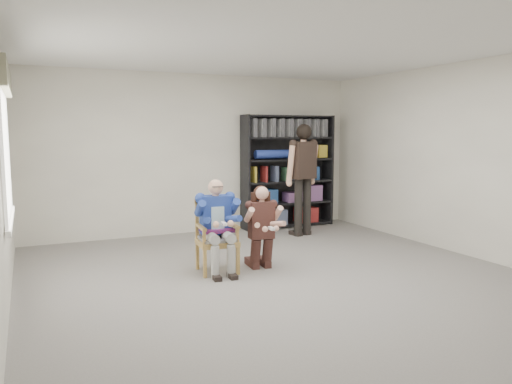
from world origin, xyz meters
name	(u,v)px	position (x,y,z in m)	size (l,w,h in m)	color
room_shell	(294,166)	(0.00, 0.00, 1.40)	(6.00, 7.00, 2.80)	beige
floor	(293,285)	(0.00, 0.00, 0.00)	(6.00, 7.00, 0.01)	slate
window_left	(7,147)	(-2.95, 1.00, 1.63)	(0.16, 2.00, 1.75)	white
armchair	(217,236)	(-0.61, 0.91, 0.46)	(0.54, 0.52, 0.93)	#A47B36
seated_man	(217,226)	(-0.61, 0.91, 0.60)	(0.52, 0.72, 1.21)	navy
kneeling_woman	(262,228)	(-0.03, 0.79, 0.55)	(0.46, 0.74, 1.10)	#3C211C
bookshelf	(288,171)	(1.70, 3.28, 1.05)	(1.80, 0.38, 2.10)	black
standing_man	(303,181)	(1.54, 2.43, 0.95)	(0.59, 0.33, 1.91)	black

